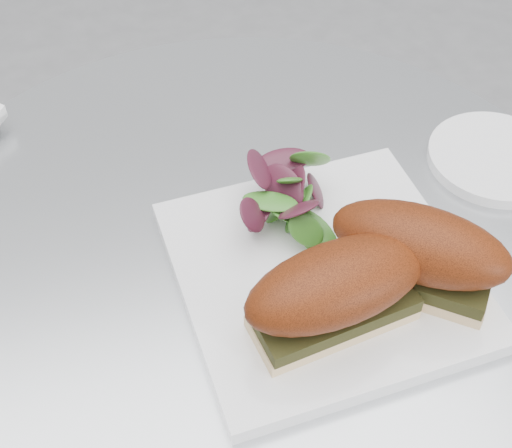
# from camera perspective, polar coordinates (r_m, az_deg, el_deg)

# --- Properties ---
(table) EXTENTS (0.70, 0.70, 0.73)m
(table) POSITION_cam_1_polar(r_m,az_deg,el_deg) (0.85, -0.66, -12.84)
(table) COLOR silver
(table) RESTS_ON ground
(plate) EXTENTS (0.27, 0.27, 0.02)m
(plate) POSITION_cam_1_polar(r_m,az_deg,el_deg) (0.63, 5.33, -3.93)
(plate) COLOR white
(plate) RESTS_ON table
(sandwich_left) EXTENTS (0.16, 0.10, 0.08)m
(sandwich_left) POSITION_cam_1_polar(r_m,az_deg,el_deg) (0.55, 6.43, -5.32)
(sandwich_left) COLOR beige
(sandwich_left) RESTS_ON plate
(sandwich_right) EXTENTS (0.16, 0.14, 0.08)m
(sandwich_right) POSITION_cam_1_polar(r_m,az_deg,el_deg) (0.59, 12.87, -2.13)
(sandwich_right) COLOR beige
(sandwich_right) RESTS_ON plate
(salad) EXTENTS (0.10, 0.10, 0.05)m
(salad) POSITION_cam_1_polar(r_m,az_deg,el_deg) (0.64, 2.04, 2.26)
(salad) COLOR #457D28
(salad) RESTS_ON plate
(saucer) EXTENTS (0.14, 0.14, 0.01)m
(saucer) POSITION_cam_1_polar(r_m,az_deg,el_deg) (0.77, 18.56, 5.04)
(saucer) COLOR white
(saucer) RESTS_ON table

